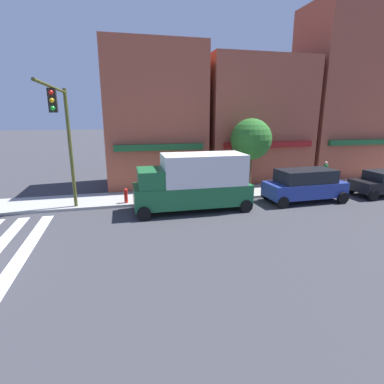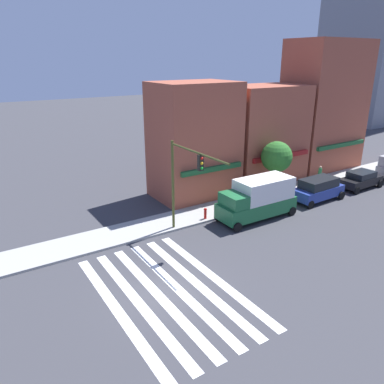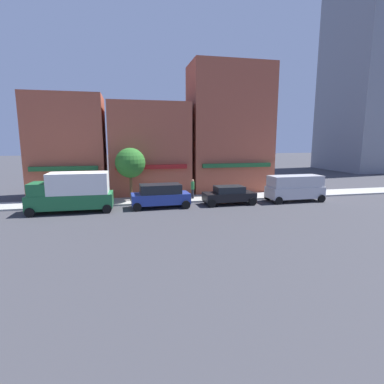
# 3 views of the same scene
# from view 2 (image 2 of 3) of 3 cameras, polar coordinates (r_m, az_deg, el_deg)

# --- Properties ---
(ground_plane) EXTENTS (200.00, 200.00, 0.00)m
(ground_plane) POSITION_cam_2_polar(r_m,az_deg,el_deg) (20.07, -3.67, -14.94)
(ground_plane) COLOR #38383D
(sidewalk_left) EXTENTS (120.00, 3.00, 0.15)m
(sidewalk_left) POSITION_cam_2_polar(r_m,az_deg,el_deg) (25.98, -11.84, -6.55)
(sidewalk_left) COLOR #9E9E99
(sidewalk_left) RESTS_ON ground_plane
(crosswalk_stripes) EXTENTS (6.13, 10.80, 0.01)m
(crosswalk_stripes) POSITION_cam_2_polar(r_m,az_deg,el_deg) (20.06, -3.67, -14.93)
(crosswalk_stripes) COLOR silver
(crosswalk_stripes) RESTS_ON ground_plane
(storefront_row) EXTENTS (23.80, 5.30, 13.17)m
(storefront_row) POSITION_cam_2_polar(r_m,az_deg,el_deg) (37.52, 12.77, 10.28)
(storefront_row) COLOR #9E4C38
(storefront_row) RESTS_ON ground_plane
(traffic_signal) EXTENTS (0.32, 6.14, 6.33)m
(traffic_signal) POSITION_cam_2_polar(r_m,az_deg,el_deg) (23.83, -1.19, 2.70)
(traffic_signal) COLOR #474C1E
(traffic_signal) RESTS_ON ground_plane
(box_truck_green) EXTENTS (6.22, 2.42, 3.04)m
(box_truck_green) POSITION_cam_2_polar(r_m,az_deg,el_deg) (28.20, 10.00, -0.92)
(box_truck_green) COLOR #1E6638
(box_truck_green) RESTS_ON ground_plane
(suv_blue) EXTENTS (4.75, 2.12, 1.94)m
(suv_blue) POSITION_cam_2_polar(r_m,az_deg,el_deg) (33.16, 18.66, 0.46)
(suv_blue) COLOR navy
(suv_blue) RESTS_ON ground_plane
(sedan_black) EXTENTS (4.43, 2.02, 1.59)m
(sedan_black) POSITION_cam_2_polar(r_m,az_deg,el_deg) (37.86, 24.32, 1.77)
(sedan_black) COLOR black
(sedan_black) RESTS_ON ground_plane
(pedestrian_green_top) EXTENTS (0.32, 0.32, 1.77)m
(pedestrian_green_top) POSITION_cam_2_polar(r_m,az_deg,el_deg) (37.10, 18.87, 2.51)
(pedestrian_green_top) COLOR #23232D
(pedestrian_green_top) RESTS_ON sidewalk_left
(fire_hydrant) EXTENTS (0.24, 0.24, 0.84)m
(fire_hydrant) POSITION_cam_2_polar(r_m,az_deg,el_deg) (27.70, 2.04, -3.18)
(fire_hydrant) COLOR red
(fire_hydrant) RESTS_ON sidewalk_left
(street_tree) EXTENTS (2.63, 2.63, 4.68)m
(street_tree) POSITION_cam_2_polar(r_m,az_deg,el_deg) (32.57, 12.77, 5.22)
(street_tree) COLOR brown
(street_tree) RESTS_ON sidewalk_left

